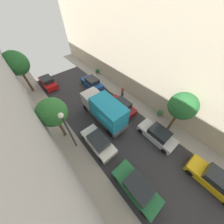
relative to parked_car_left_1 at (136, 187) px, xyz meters
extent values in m
plane|color=#2D2D33|center=(2.70, 6.07, -0.72)|extent=(32.00, 32.00, 0.00)
cube|color=gray|center=(-2.30, 6.07, -0.64)|extent=(2.00, 44.00, 0.15)
cube|color=gray|center=(7.70, 6.07, -0.64)|extent=(2.00, 44.00, 0.15)
cube|color=beige|center=(11.70, 6.07, 8.56)|extent=(6.00, 44.00, 18.57)
cube|color=#1E6638|center=(0.00, 0.04, -0.17)|extent=(1.76, 4.20, 0.76)
cube|color=#1E2328|center=(0.00, -0.11, 0.53)|extent=(1.56, 2.10, 0.64)
cylinder|color=black|center=(-0.78, 1.59, -0.40)|extent=(0.22, 0.64, 0.64)
cylinder|color=black|center=(0.78, 1.59, -0.40)|extent=(0.22, 0.64, 0.64)
cylinder|color=black|center=(-0.78, -1.51, -0.40)|extent=(0.22, 0.64, 0.64)
cylinder|color=black|center=(0.78, -1.51, -0.40)|extent=(0.22, 0.64, 0.64)
cube|color=white|center=(0.00, 5.30, -0.17)|extent=(1.76, 4.20, 0.76)
cube|color=#1E2328|center=(0.00, 5.15, 0.53)|extent=(1.56, 2.10, 0.64)
cylinder|color=black|center=(-0.78, 6.85, -0.40)|extent=(0.22, 0.64, 0.64)
cylinder|color=black|center=(0.78, 6.85, -0.40)|extent=(0.22, 0.64, 0.64)
cylinder|color=black|center=(-0.78, 3.75, -0.40)|extent=(0.22, 0.64, 0.64)
cylinder|color=black|center=(0.78, 3.75, -0.40)|extent=(0.22, 0.64, 0.64)
cube|color=red|center=(0.00, 19.34, -0.17)|extent=(1.76, 4.20, 0.76)
cube|color=#1E2328|center=(0.00, 19.19, 0.53)|extent=(1.56, 2.10, 0.64)
cylinder|color=black|center=(-0.78, 20.89, -0.40)|extent=(0.22, 0.64, 0.64)
cylinder|color=black|center=(0.78, 20.89, -0.40)|extent=(0.22, 0.64, 0.64)
cylinder|color=black|center=(-0.78, 17.79, -0.40)|extent=(0.22, 0.64, 0.64)
cylinder|color=black|center=(0.78, 17.79, -0.40)|extent=(0.22, 0.64, 0.64)
cube|color=gold|center=(5.40, -3.94, -0.17)|extent=(1.76, 4.20, 0.76)
cube|color=#1E2328|center=(5.40, -4.09, 0.53)|extent=(1.56, 2.10, 0.64)
cylinder|color=black|center=(4.62, -2.39, -0.40)|extent=(0.22, 0.64, 0.64)
cylinder|color=black|center=(6.18, -2.39, -0.40)|extent=(0.22, 0.64, 0.64)
cube|color=silver|center=(5.40, 1.81, -0.17)|extent=(1.76, 4.20, 0.76)
cube|color=#1E2328|center=(5.40, 1.66, 0.53)|extent=(1.56, 2.10, 0.64)
cylinder|color=black|center=(4.62, 3.36, -0.40)|extent=(0.22, 0.64, 0.64)
cylinder|color=black|center=(6.18, 3.36, -0.40)|extent=(0.22, 0.64, 0.64)
cylinder|color=black|center=(4.62, 0.26, -0.40)|extent=(0.22, 0.64, 0.64)
cylinder|color=black|center=(6.18, 0.26, -0.40)|extent=(0.22, 0.64, 0.64)
cube|color=maroon|center=(5.40, 7.50, -0.17)|extent=(1.76, 4.20, 0.76)
cube|color=#1E2328|center=(5.40, 7.35, 0.53)|extent=(1.56, 2.10, 0.64)
cylinder|color=black|center=(4.62, 9.05, -0.40)|extent=(0.22, 0.64, 0.64)
cylinder|color=black|center=(6.18, 9.05, -0.40)|extent=(0.22, 0.64, 0.64)
cylinder|color=black|center=(4.62, 5.95, -0.40)|extent=(0.22, 0.64, 0.64)
cylinder|color=black|center=(6.18, 5.95, -0.40)|extent=(0.22, 0.64, 0.64)
cube|color=#194799|center=(5.40, 14.43, -0.17)|extent=(1.76, 4.20, 0.76)
cube|color=#1E2328|center=(5.40, 14.28, 0.53)|extent=(1.56, 2.10, 0.64)
cylinder|color=black|center=(4.62, 15.98, -0.40)|extent=(0.22, 0.64, 0.64)
cylinder|color=black|center=(6.18, 15.98, -0.40)|extent=(0.22, 0.64, 0.64)
cylinder|color=black|center=(4.62, 12.88, -0.40)|extent=(0.22, 0.64, 0.64)
cylinder|color=black|center=(6.18, 12.88, -0.40)|extent=(0.22, 0.64, 0.64)
cube|color=#4C4C51|center=(2.70, 7.82, 0.01)|extent=(2.20, 6.60, 0.50)
cube|color=#B7B7BC|center=(2.70, 10.22, 1.11)|extent=(2.10, 1.80, 1.70)
cube|color=#1E8CB7|center=(2.70, 6.82, 1.46)|extent=(2.24, 4.20, 2.40)
cylinder|color=black|center=(1.72, 10.42, -0.24)|extent=(0.30, 0.96, 0.96)
cylinder|color=black|center=(3.68, 10.42, -0.24)|extent=(0.30, 0.96, 0.96)
cylinder|color=black|center=(1.72, 5.42, -0.24)|extent=(0.30, 0.96, 0.96)
cylinder|color=black|center=(3.68, 5.42, -0.24)|extent=(0.30, 0.96, 0.96)
cylinder|color=#2D334C|center=(7.27, 9.32, -0.16)|extent=(0.18, 0.18, 0.82)
cylinder|color=#2D334C|center=(7.49, 9.32, -0.16)|extent=(0.18, 0.18, 0.82)
cylinder|color=#D83F33|center=(7.38, 9.32, 0.57)|extent=(0.36, 0.36, 0.64)
sphere|color=tan|center=(7.38, 9.32, 1.03)|extent=(0.24, 0.24, 0.24)
cylinder|color=brown|center=(-2.49, 19.46, 1.09)|extent=(0.33, 0.33, 3.32)
sphere|color=#23602D|center=(-2.49, 19.46, 3.91)|extent=(3.09, 3.09, 3.09)
cylinder|color=brown|center=(7.49, 1.53, 0.86)|extent=(0.28, 0.28, 2.85)
sphere|color=#23602D|center=(7.49, 1.53, 3.27)|extent=(2.65, 2.65, 2.65)
cylinder|color=brown|center=(-2.19, 8.78, 0.87)|extent=(0.29, 0.29, 2.88)
sphere|color=#2D7233|center=(-2.19, 8.78, 3.31)|extent=(2.67, 2.67, 2.67)
cylinder|color=slate|center=(8.35, 3.44, -0.42)|extent=(0.47, 0.47, 0.30)
sphere|color=#2D7233|center=(8.35, 3.44, -0.02)|extent=(0.64, 0.64, 0.64)
cylinder|color=#B2A899|center=(8.24, 16.88, -0.42)|extent=(0.50, 0.50, 0.29)
sphere|color=#23602D|center=(8.24, 16.88, -0.01)|extent=(0.67, 0.67, 0.67)
cylinder|color=#333338|center=(-1.90, 6.72, 1.87)|extent=(0.16, 0.16, 4.87)
sphere|color=white|center=(-1.90, 6.72, 4.52)|extent=(0.44, 0.44, 0.44)
camera|label=1|loc=(-2.58, 0.07, 11.22)|focal=18.70mm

